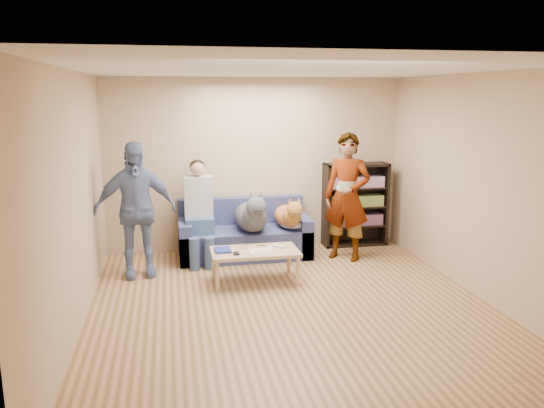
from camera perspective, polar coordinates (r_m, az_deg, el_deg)
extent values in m
plane|color=brown|center=(6.04, 2.22, -11.17)|extent=(5.00, 5.00, 0.00)
plane|color=white|center=(5.57, 2.44, 14.28)|extent=(5.00, 5.00, 0.00)
plane|color=tan|center=(8.09, -1.77, 4.28)|extent=(4.50, 0.00, 4.50)
plane|color=tan|center=(3.36, 12.27, -6.82)|extent=(4.50, 0.00, 4.50)
plane|color=tan|center=(5.60, -20.69, 0.15)|extent=(0.00, 5.00, 5.00)
plane|color=tan|center=(6.56, 21.85, 1.66)|extent=(0.00, 5.00, 5.00)
ellipsoid|color=silver|center=(7.73, 2.45, -2.11)|extent=(0.43, 0.36, 0.15)
imported|color=gray|center=(7.63, 8.06, 0.76)|extent=(0.79, 0.75, 1.83)
imported|color=#6C7CAE|center=(7.06, -14.48, -0.62)|extent=(1.09, 0.57, 1.77)
cube|color=white|center=(7.35, 7.13, 1.72)|extent=(0.08, 0.13, 0.03)
cube|color=navy|center=(6.71, -5.33, -4.94)|extent=(0.20, 0.26, 0.03)
cube|color=silver|center=(6.62, -1.30, -5.15)|extent=(0.26, 0.20, 0.02)
cube|color=beige|center=(6.64, -1.07, -4.98)|extent=(0.22, 0.17, 0.01)
cube|color=silver|center=(6.80, -3.03, -4.55)|extent=(0.11, 0.06, 0.05)
cube|color=silver|center=(6.85, 0.32, -4.51)|extent=(0.04, 0.13, 0.03)
cube|color=silver|center=(6.79, 1.11, -4.66)|extent=(0.09, 0.06, 0.03)
cylinder|color=white|center=(6.72, -0.15, -4.87)|extent=(0.07, 0.07, 0.02)
cylinder|color=white|center=(6.80, -0.28, -4.68)|extent=(0.07, 0.07, 0.02)
cylinder|color=#CC501C|center=(6.55, -1.82, -5.36)|extent=(0.13, 0.06, 0.01)
cylinder|color=black|center=(6.90, -1.12, -4.48)|extent=(0.13, 0.08, 0.01)
cube|color=black|center=(6.56, -3.86, -5.34)|extent=(0.07, 0.12, 0.02)
cube|color=#515B93|center=(7.84, -2.99, -4.13)|extent=(1.90, 0.85, 0.42)
cube|color=#515B93|center=(8.06, -3.36, -0.68)|extent=(1.90, 0.18, 0.40)
cube|color=#515B93|center=(7.75, -9.32, -3.84)|extent=(0.18, 0.85, 0.58)
cube|color=#515B93|center=(7.98, 3.14, -3.25)|extent=(0.18, 0.85, 0.58)
cube|color=#40658D|center=(7.62, -7.81, -2.20)|extent=(0.40, 0.38, 0.22)
cylinder|color=#3B5782|center=(7.29, -8.33, -5.46)|extent=(0.14, 0.14, 0.47)
cylinder|color=#3E6089|center=(7.30, -6.75, -5.39)|extent=(0.14, 0.14, 0.47)
cube|color=#AEAEB3|center=(7.63, -7.93, 0.82)|extent=(0.40, 0.24, 0.58)
sphere|color=tan|center=(7.57, -8.02, 3.80)|extent=(0.21, 0.21, 0.21)
ellipsoid|color=black|center=(7.59, -8.04, 4.05)|extent=(0.22, 0.22, 0.19)
ellipsoid|color=#4A4E54|center=(7.65, -2.30, -1.37)|extent=(0.45, 0.94, 0.39)
sphere|color=#52565D|center=(7.32, -1.92, -1.24)|extent=(0.34, 0.34, 0.34)
sphere|color=#51535B|center=(7.11, -1.71, -0.31)|extent=(0.28, 0.28, 0.28)
cube|color=black|center=(7.00, -1.54, -0.84)|extent=(0.09, 0.13, 0.08)
cone|color=#53575E|center=(7.10, -2.29, 0.85)|extent=(0.09, 0.09, 0.13)
cone|color=#4F5359|center=(7.12, -1.20, 0.89)|extent=(0.09, 0.09, 0.13)
cylinder|color=#46484F|center=(8.07, -2.76, -0.96)|extent=(0.05, 0.31, 0.18)
ellipsoid|color=#C7643C|center=(7.83, 1.66, -1.34)|extent=(0.37, 0.76, 0.32)
sphere|color=#B17536|center=(7.53, 2.17, -1.30)|extent=(0.28, 0.28, 0.28)
sphere|color=#A77833|center=(7.35, 2.46, -0.61)|extent=(0.22, 0.22, 0.22)
cube|color=brown|center=(7.25, 2.67, -1.05)|extent=(0.07, 0.11, 0.06)
cone|color=#BB6539|center=(7.33, 1.95, 0.30)|extent=(0.07, 0.07, 0.11)
cone|color=#B67D37|center=(7.36, 2.90, 0.33)|extent=(0.07, 0.07, 0.11)
cylinder|color=#A76633|center=(8.21, 1.06, -0.95)|extent=(0.04, 0.25, 0.15)
cube|color=tan|center=(6.72, -1.87, -5.15)|extent=(1.10, 0.60, 0.04)
cylinder|color=#D6C084|center=(6.49, -5.90, -7.78)|extent=(0.05, 0.05, 0.38)
cylinder|color=#DAC686|center=(6.64, 2.79, -7.26)|extent=(0.05, 0.05, 0.38)
cylinder|color=#D7BC84|center=(6.96, -6.28, -6.42)|extent=(0.05, 0.05, 0.38)
cylinder|color=tan|center=(7.10, 1.82, -5.97)|extent=(0.05, 0.05, 0.38)
cube|color=black|center=(8.26, 5.80, -0.19)|extent=(0.04, 0.34, 1.30)
cube|color=black|center=(8.59, 11.95, 0.07)|extent=(0.04, 0.34, 1.30)
cube|color=black|center=(8.31, 9.07, 4.20)|extent=(1.00, 0.34, 0.04)
cube|color=black|center=(8.56, 8.80, -4.19)|extent=(1.00, 0.34, 0.04)
cube|color=black|center=(8.56, 8.57, 0.16)|extent=(1.00, 0.02, 1.30)
cube|color=black|center=(8.49, 8.86, -2.24)|extent=(0.94, 0.32, 0.03)
cube|color=black|center=(8.42, 8.93, -0.26)|extent=(0.94, 0.32, 0.02)
cube|color=black|center=(8.36, 8.99, 1.75)|extent=(0.94, 0.32, 0.02)
cube|color=#B23333|center=(8.45, 8.93, -1.63)|extent=(0.84, 0.24, 0.17)
cube|color=gold|center=(8.38, 9.00, 0.36)|extent=(0.84, 0.24, 0.17)
cube|color=#994C99|center=(8.33, 9.06, 2.39)|extent=(0.84, 0.24, 0.17)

